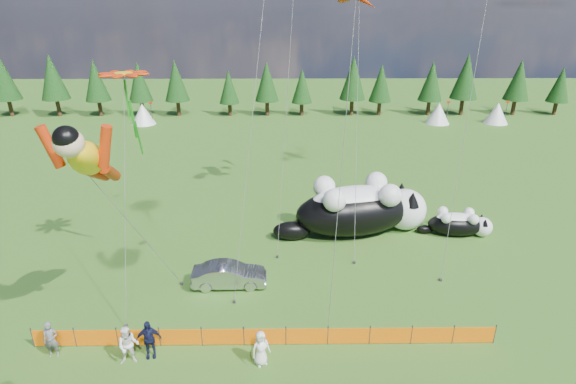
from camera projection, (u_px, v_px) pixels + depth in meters
name	position (u px, v px, depth m)	size (l,w,h in m)	color
ground	(267.00, 306.00, 24.32)	(160.00, 160.00, 0.00)	#123A0A
safety_fence	(265.00, 336.00, 21.36)	(22.06, 0.06, 1.10)	#262626
tree_line	(277.00, 88.00, 64.24)	(90.00, 4.00, 8.00)	black
festival_tents	(357.00, 113.00, 60.76)	(50.00, 3.20, 2.80)	white
cat_large	(361.00, 208.00, 31.43)	(11.08, 5.44, 4.03)	black
cat_small	(459.00, 223.00, 31.51)	(5.17, 2.20, 1.87)	black
car	(229.00, 275.00, 25.83)	(1.49, 4.27, 1.41)	#B0AFB4
spectator_a	(51.00, 340.00, 20.54)	(0.68, 0.44, 1.86)	slate
spectator_b	(128.00, 346.00, 20.11)	(0.95, 0.56, 1.96)	white
spectator_c	(149.00, 339.00, 20.49)	(1.15, 0.59, 1.96)	#131535
spectator_e	(261.00, 348.00, 20.10)	(0.86, 0.56, 1.75)	white
superhero_kite	(87.00, 158.00, 18.45)	(5.21, 7.26, 11.87)	yellow
flower_kite	(124.00, 77.00, 23.22)	(3.02, 7.06, 12.85)	#BB2A09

